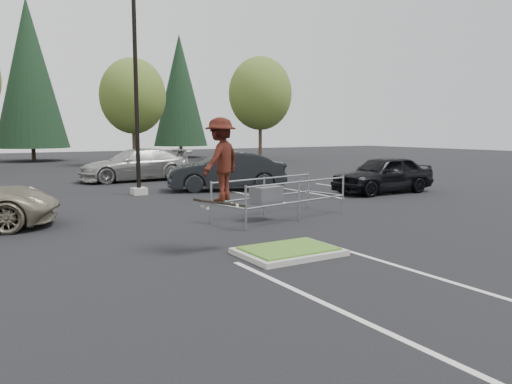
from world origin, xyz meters
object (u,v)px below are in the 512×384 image
skateboarder (220,160)px  conif_c (180,90)px  light_pole (136,88)px  conif_b (29,73)px  decid_d (260,96)px  cart_corral (270,195)px  car_r_charc (226,171)px  car_r_black (383,174)px  car_far_silver (135,165)px  decid_c (133,98)px

skateboarder → conif_c: bearing=-142.5°
conif_c → light_pole: bearing=-116.1°
conif_b → decid_d: bearing=-29.5°
light_pole → cart_corral: bearing=-79.5°
decid_d → skateboarder: decid_d is taller
car_r_charc → car_r_black: 7.11m
decid_d → car_r_black: decid_d is taller
cart_corral → car_r_charc: 8.00m
conif_c → car_far_silver: size_ratio=2.06×
light_pole → car_r_charc: size_ratio=1.88×
decid_d → car_far_silver: decid_d is taller
light_pole → car_far_silver: size_ratio=1.67×
decid_c → conif_c: 12.65m
decid_d → conif_b: bearing=150.5°
skateboarder → car_r_charc: (5.70, 10.50, -1.21)m
car_far_silver → conif_c: bearing=149.6°
light_pole → decid_c: (5.49, 17.83, 0.69)m
decid_c → decid_d: (12.00, 0.50, 0.66)m
conif_b → car_r_black: size_ratio=2.97×
light_pole → conif_c: conif_c is taller
light_pole → skateboarder: 11.40m
decid_c → conif_b: size_ratio=0.58×
car_r_charc → car_r_black: size_ratio=1.11×
light_pole → conif_c: size_ratio=0.81×
conif_b → car_far_silver: 23.66m
conif_b → skateboarder: bearing=-91.7°
light_pole → car_r_charc: (4.00, -0.50, -3.67)m
conif_c → cart_corral: bearing=-108.6°
car_r_charc → car_far_silver: bearing=-141.5°
car_far_silver → decid_d: bearing=126.3°
light_pole → conif_b: (-0.50, 28.50, 3.29)m
decid_d → conif_c: bearing=113.5°
light_pole → car_far_silver: 7.25m
conif_b → skateboarder: (-1.20, -39.50, -5.75)m
light_pole → decid_d: 25.37m
decid_d → conif_c: (-3.99, 9.17, 0.94)m
light_pole → conif_b: conif_b is taller
decid_d → car_far_silver: size_ratio=1.55×
light_pole → conif_c: 30.72m
cart_corral → car_far_silver: bearing=77.1°
conif_b → car_r_black: (10.00, -33.50, -7.02)m
conif_c → car_far_silver: (-11.74, -21.50, -5.97)m
conif_b → conif_c: 14.07m
light_pole → cart_corral: size_ratio=2.17×
decid_c → decid_d: bearing=2.4°
conif_c → car_r_charc: 30.16m
conif_b → cart_corral: bearing=-86.9°
light_pole → car_far_silver: bearing=73.7°
decid_d → car_r_charc: (-13.49, -18.83, -5.02)m
conif_c → car_r_black: size_ratio=2.56×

